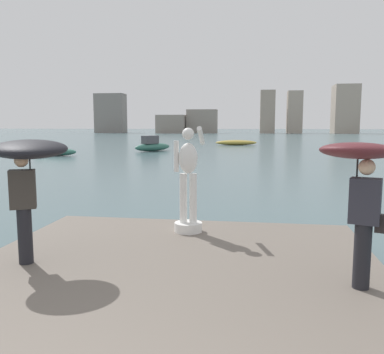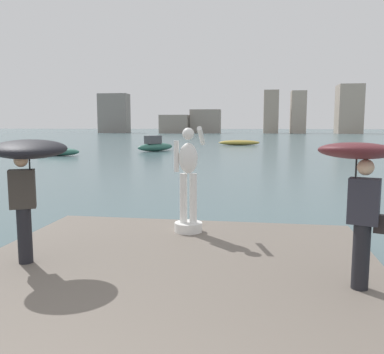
{
  "view_description": "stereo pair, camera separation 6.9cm",
  "coord_description": "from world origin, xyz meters",
  "views": [
    {
      "loc": [
        1.19,
        -1.31,
        2.57
      ],
      "look_at": [
        0.0,
        6.57,
        1.55
      ],
      "focal_mm": 38.52,
      "sensor_mm": 36.0,
      "label": 1
    },
    {
      "loc": [
        1.26,
        -1.3,
        2.57
      ],
      "look_at": [
        0.0,
        6.57,
        1.55
      ],
      "focal_mm": 38.52,
      "sensor_mm": 36.0,
      "label": 2
    }
  ],
  "objects": [
    {
      "name": "statue_white_figure",
      "position": [
        -0.11,
        6.78,
        1.32
      ],
      "size": [
        0.57,
        0.85,
        2.14
      ],
      "color": "white",
      "rests_on": "pier"
    },
    {
      "name": "ground_plane",
      "position": [
        0.0,
        40.0,
        0.0
      ],
      "size": [
        400.0,
        400.0,
        0.0
      ],
      "primitive_type": "plane",
      "color": "#4C666B"
    },
    {
      "name": "boat_far",
      "position": [
        -15.04,
        30.42,
        0.34
      ],
      "size": [
        3.73,
        1.31,
        0.67
      ],
      "color": "#336B5B",
      "rests_on": "ground"
    },
    {
      "name": "boat_leftward",
      "position": [
        -1.03,
        50.34,
        0.32
      ],
      "size": [
        5.24,
        2.07,
        0.64
      ],
      "color": "#B2993D",
      "rests_on": "ground"
    },
    {
      "name": "boat_mid",
      "position": [
        -8.58,
        37.56,
        0.54
      ],
      "size": [
        3.32,
        4.27,
        1.5
      ],
      "color": "#336B5B",
      "rests_on": "ground"
    },
    {
      "name": "distant_skyline",
      "position": [
        4.0,
        122.82,
        5.62
      ],
      "size": [
        97.01,
        10.13,
        13.75
      ],
      "color": "gray",
      "rests_on": "ground"
    },
    {
      "name": "onlooker_left",
      "position": [
        -2.26,
        4.56,
        1.99
      ],
      "size": [
        1.55,
        1.56,
        1.97
      ],
      "color": "black",
      "rests_on": "pier"
    },
    {
      "name": "onlooker_right",
      "position": [
        2.57,
        4.29,
        1.91
      ],
      "size": [
        1.26,
        1.27,
        1.98
      ],
      "color": "black",
      "rests_on": "pier"
    }
  ]
}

